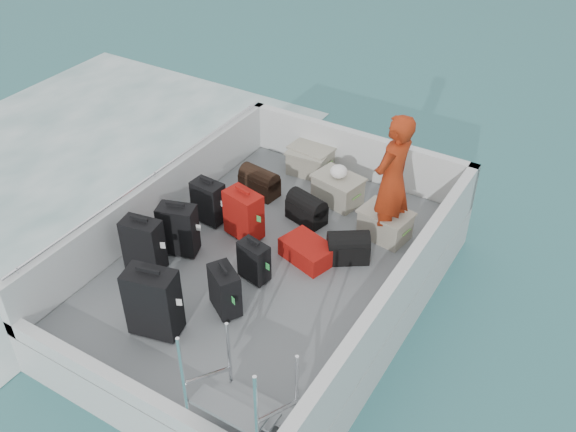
% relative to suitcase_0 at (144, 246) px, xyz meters
% --- Properties ---
extents(ground, '(160.00, 160.00, 0.00)m').
position_rel_suitcase_0_xyz_m(ground, '(1.22, 0.86, -0.98)').
color(ground, '#185553').
rests_on(ground, ground).
extents(wake_foam, '(10.00, 10.00, 0.00)m').
position_rel_suitcase_0_xyz_m(wake_foam, '(-3.58, 0.86, -0.98)').
color(wake_foam, white).
rests_on(wake_foam, ground).
extents(ferry_hull, '(3.60, 5.00, 0.60)m').
position_rel_suitcase_0_xyz_m(ferry_hull, '(1.22, 0.86, -0.68)').
color(ferry_hull, silver).
rests_on(ferry_hull, ground).
extents(deck, '(3.30, 4.70, 0.02)m').
position_rel_suitcase_0_xyz_m(deck, '(1.22, 0.86, -0.37)').
color(deck, slate).
rests_on(deck, ferry_hull).
extents(deck_fittings, '(3.60, 5.00, 0.90)m').
position_rel_suitcase_0_xyz_m(deck_fittings, '(1.56, 0.54, 0.01)').
color(deck_fittings, silver).
rests_on(deck_fittings, deck).
extents(suitcase_0, '(0.51, 0.34, 0.72)m').
position_rel_suitcase_0_xyz_m(suitcase_0, '(0.00, 0.00, 0.00)').
color(suitcase_0, black).
rests_on(suitcase_0, deck).
extents(suitcase_1, '(0.52, 0.40, 0.69)m').
position_rel_suitcase_0_xyz_m(suitcase_1, '(0.14, 0.48, -0.02)').
color(suitcase_1, black).
rests_on(suitcase_1, deck).
extents(suitcase_2, '(0.43, 0.28, 0.61)m').
position_rel_suitcase_0_xyz_m(suitcase_2, '(0.06, 1.20, -0.06)').
color(suitcase_2, black).
rests_on(suitcase_2, deck).
extents(suitcase_3, '(0.61, 0.44, 0.83)m').
position_rel_suitcase_0_xyz_m(suitcase_3, '(0.79, -0.73, 0.05)').
color(suitcase_3, black).
rests_on(suitcase_3, deck).
extents(suitcase_5, '(0.53, 0.39, 0.67)m').
position_rel_suitcase_0_xyz_m(suitcase_5, '(0.65, 1.17, -0.03)').
color(suitcase_5, '#9D0E0C').
rests_on(suitcase_5, deck).
extents(suitcase_6, '(0.48, 0.43, 0.58)m').
position_rel_suitcase_0_xyz_m(suitcase_6, '(1.25, -0.08, -0.07)').
color(suitcase_6, black).
rests_on(suitcase_6, deck).
extents(suitcase_7, '(0.41, 0.28, 0.53)m').
position_rel_suitcase_0_xyz_m(suitcase_7, '(1.23, 0.54, -0.10)').
color(suitcase_7, black).
rests_on(suitcase_7, deck).
extents(suitcase_8, '(0.74, 0.59, 0.26)m').
position_rel_suitcase_0_xyz_m(suitcase_8, '(1.60, 1.19, -0.23)').
color(suitcase_8, '#9D0E0C').
rests_on(suitcase_8, deck).
extents(duffel_0, '(0.59, 0.37, 0.32)m').
position_rel_suitcase_0_xyz_m(duffel_0, '(0.28, 2.10, -0.20)').
color(duffel_0, black).
rests_on(duffel_0, deck).
extents(duffel_1, '(0.59, 0.42, 0.32)m').
position_rel_suitcase_0_xyz_m(duffel_1, '(1.18, 1.89, -0.20)').
color(duffel_1, black).
rests_on(duffel_1, deck).
extents(duffel_2, '(0.60, 0.54, 0.32)m').
position_rel_suitcase_0_xyz_m(duffel_2, '(2.03, 1.45, -0.20)').
color(duffel_2, black).
rests_on(duffel_2, deck).
extents(crate_0, '(0.60, 0.44, 0.34)m').
position_rel_suitcase_0_xyz_m(crate_0, '(0.60, 2.95, -0.19)').
color(crate_0, gray).
rests_on(crate_0, deck).
extents(crate_1, '(0.63, 0.47, 0.36)m').
position_rel_suitcase_0_xyz_m(crate_1, '(0.59, 3.06, -0.18)').
color(crate_1, gray).
rests_on(crate_1, deck).
extents(crate_2, '(0.70, 0.54, 0.38)m').
position_rel_suitcase_0_xyz_m(crate_2, '(1.33, 2.51, -0.17)').
color(crate_2, gray).
rests_on(crate_2, deck).
extents(crate_3, '(0.66, 0.50, 0.37)m').
position_rel_suitcase_0_xyz_m(crate_3, '(2.23, 2.12, -0.18)').
color(crate_3, gray).
rests_on(crate_3, deck).
extents(yellow_bag, '(0.28, 0.26, 0.22)m').
position_rel_suitcase_0_xyz_m(yellow_bag, '(2.12, 2.59, -0.25)').
color(yellow_bag, gold).
rests_on(yellow_bag, deck).
extents(white_bag, '(0.24, 0.24, 0.18)m').
position_rel_suitcase_0_xyz_m(white_bag, '(1.33, 2.51, 0.11)').
color(white_bag, white).
rests_on(white_bag, crate_2).
extents(passenger, '(0.54, 0.73, 1.79)m').
position_rel_suitcase_0_xyz_m(passenger, '(2.26, 2.10, 0.53)').
color(passenger, red).
rests_on(passenger, deck).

